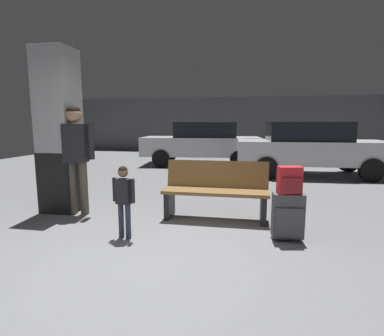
% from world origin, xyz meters
% --- Properties ---
extents(ground_plane, '(18.00, 18.00, 0.10)m').
position_xyz_m(ground_plane, '(0.00, 4.00, -0.05)').
color(ground_plane, slate).
extents(garage_back_wall, '(18.00, 0.12, 2.80)m').
position_xyz_m(garage_back_wall, '(0.00, 12.86, 1.40)').
color(garage_back_wall, '#565658').
rests_on(garage_back_wall, ground_plane).
extents(structural_pillar, '(0.57, 0.57, 2.67)m').
position_xyz_m(structural_pillar, '(-2.04, 1.73, 1.32)').
color(structural_pillar, black).
rests_on(structural_pillar, ground_plane).
extents(bench, '(1.60, 0.53, 0.89)m').
position_xyz_m(bench, '(0.56, 1.74, 0.44)').
color(bench, brown).
rests_on(bench, ground_plane).
extents(suitcase, '(0.39, 0.26, 0.60)m').
position_xyz_m(suitcase, '(1.55, 1.01, 0.32)').
color(suitcase, '#4C4C51').
rests_on(suitcase, ground_plane).
extents(backpack_bright, '(0.30, 0.23, 0.34)m').
position_xyz_m(backpack_bright, '(1.55, 1.01, 0.77)').
color(backpack_bright, red).
rests_on(backpack_bright, suitcase).
extents(child, '(0.32, 0.21, 0.94)m').
position_xyz_m(child, '(-0.50, 0.70, 0.58)').
color(child, '#33384C').
rests_on(child, ground_plane).
extents(adult, '(0.59, 0.26, 1.75)m').
position_xyz_m(adult, '(-1.66, 1.56, 1.08)').
color(adult, brown).
rests_on(adult, ground_plane).
extents(parked_car_far, '(4.24, 2.08, 1.51)m').
position_xyz_m(parked_car_far, '(-0.56, 7.79, 0.81)').
color(parked_car_far, silver).
rests_on(parked_car_far, ground_plane).
extents(parked_car_near, '(4.17, 1.94, 1.51)m').
position_xyz_m(parked_car_near, '(2.75, 6.14, 0.81)').
color(parked_car_near, silver).
rests_on(parked_car_near, ground_plane).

